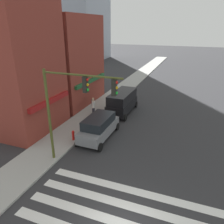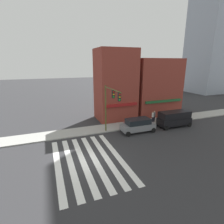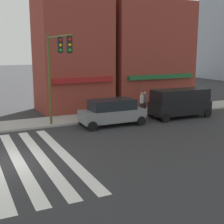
{
  "view_description": "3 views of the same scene",
  "coord_description": "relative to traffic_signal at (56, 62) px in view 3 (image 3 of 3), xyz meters",
  "views": [
    {
      "loc": [
        -6.9,
        -2.24,
        8.99
      ],
      "look_at": [
        11.25,
        4.7,
        1.2
      ],
      "focal_mm": 35.0,
      "sensor_mm": 36.0,
      "label": 1
    },
    {
      "loc": [
        -3.35,
        -15.26,
        9.34
      ],
      "look_at": [
        4.04,
        4.0,
        3.5
      ],
      "focal_mm": 28.0,
      "sensor_mm": 36.0,
      "label": 2
    },
    {
      "loc": [
        -1.67,
        -15.48,
        5.54
      ],
      "look_at": [
        8.15,
        4.7,
        1.0
      ],
      "focal_mm": 50.0,
      "sensor_mm": 36.0,
      "label": 3
    }
  ],
  "objects": [
    {
      "name": "ground_plane",
      "position": [
        -4.04,
        -4.55,
        -4.72
      ],
      "size": [
        200.0,
        200.0,
        0.0
      ],
      "primitive_type": "plane",
      "color": "#2D2D30"
    },
    {
      "name": "crosswalk_stripes",
      "position": [
        -4.04,
        -4.55,
        -4.71
      ],
      "size": [
        6.51,
        10.8,
        0.01
      ],
      "color": "silver",
      "rests_on": "ground_plane"
    },
    {
      "name": "storefront_row",
      "position": [
        7.74,
        6.95,
        0.64
      ],
      "size": [
        15.13,
        5.3,
        11.52
      ],
      "color": "maroon",
      "rests_on": "ground_plane"
    },
    {
      "name": "traffic_signal",
      "position": [
        0.0,
        0.0,
        0.0
      ],
      "size": [
        0.32,
        5.19,
        6.5
      ],
      "color": "#474C1E",
      "rests_on": "ground_plane"
    },
    {
      "name": "suv_grey",
      "position": [
        4.12,
        0.15,
        -3.68
      ],
      "size": [
        4.72,
        2.12,
        1.94
      ],
      "rotation": [
        0.0,
        0.0,
        -0.01
      ],
      "color": "slate",
      "rests_on": "ground_plane"
    },
    {
      "name": "van_black",
      "position": [
        10.32,
        0.15,
        -3.43
      ],
      "size": [
        5.03,
        2.22,
        2.34
      ],
      "rotation": [
        0.0,
        0.0,
        -0.02
      ],
      "color": "black",
      "rests_on": "ground_plane"
    },
    {
      "name": "pedestrian_white_shirt",
      "position": [
        8.11,
        2.55,
        -3.64
      ],
      "size": [
        0.32,
        0.32,
        1.77
      ],
      "rotation": [
        0.0,
        0.0,
        4.41
      ],
      "color": "#23232D",
      "rests_on": "sidewalk_left"
    },
    {
      "name": "pedestrian_grey_coat",
      "position": [
        8.58,
        2.81,
        -3.64
      ],
      "size": [
        0.32,
        0.32,
        1.77
      ],
      "rotation": [
        0.0,
        0.0,
        5.38
      ],
      "color": "#23232D",
      "rests_on": "sidewalk_left"
    },
    {
      "name": "fire_hydrant",
      "position": [
        2.76,
        1.85,
        -4.1
      ],
      "size": [
        0.24,
        0.24,
        0.84
      ],
      "color": "red",
      "rests_on": "sidewalk_left"
    }
  ]
}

